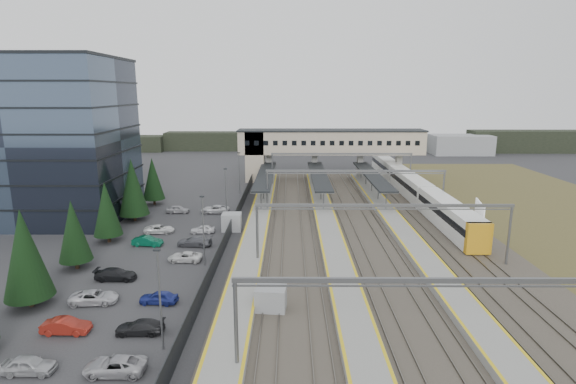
{
  "coord_description": "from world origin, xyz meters",
  "views": [
    {
      "loc": [
        1.67,
        -55.69,
        19.18
      ],
      "look_at": [
        1.32,
        12.17,
        4.0
      ],
      "focal_mm": 28.0,
      "sensor_mm": 36.0,
      "label": 1
    }
  ],
  "objects_px": {
    "office_building": "(41,139)",
    "relay_cabin_far": "(232,222)",
    "billboard": "(479,214)",
    "relay_cabin_near": "(271,300)",
    "footbridge": "(318,145)",
    "train": "(410,186)"
  },
  "relations": [
    {
      "from": "relay_cabin_far",
      "to": "billboard",
      "type": "bearing_deg",
      "value": -4.07
    },
    {
      "from": "relay_cabin_near",
      "to": "billboard",
      "type": "relative_size",
      "value": 0.52
    },
    {
      "from": "relay_cabin_far",
      "to": "train",
      "type": "bearing_deg",
      "value": 34.3
    },
    {
      "from": "relay_cabin_far",
      "to": "footbridge",
      "type": "distance_m",
      "value": 40.09
    },
    {
      "from": "office_building",
      "to": "billboard",
      "type": "xyz_separation_m",
      "value": [
        63.17,
        -9.25,
        -9.05
      ]
    },
    {
      "from": "office_building",
      "to": "footbridge",
      "type": "bearing_deg",
      "value": 34.47
    },
    {
      "from": "footbridge",
      "to": "billboard",
      "type": "xyz_separation_m",
      "value": [
        19.47,
        -39.25,
        -4.79
      ]
    },
    {
      "from": "relay_cabin_far",
      "to": "footbridge",
      "type": "height_order",
      "value": "footbridge"
    },
    {
      "from": "office_building",
      "to": "billboard",
      "type": "bearing_deg",
      "value": -8.33
    },
    {
      "from": "relay_cabin_near",
      "to": "footbridge",
      "type": "xyz_separation_m",
      "value": [
        7.77,
        60.87,
        6.8
      ]
    },
    {
      "from": "train",
      "to": "office_building",
      "type": "bearing_deg",
      "value": -166.84
    },
    {
      "from": "billboard",
      "to": "train",
      "type": "bearing_deg",
      "value": 97.77
    },
    {
      "from": "office_building",
      "to": "relay_cabin_far",
      "type": "xyz_separation_m",
      "value": [
        29.4,
        -6.85,
        -10.96
      ]
    },
    {
      "from": "train",
      "to": "footbridge",
      "type": "bearing_deg",
      "value": 135.58
    },
    {
      "from": "office_building",
      "to": "relay_cabin_far",
      "type": "distance_m",
      "value": 32.11
    },
    {
      "from": "relay_cabin_near",
      "to": "footbridge",
      "type": "relative_size",
      "value": 0.07
    },
    {
      "from": "train",
      "to": "billboard",
      "type": "relative_size",
      "value": 11.39
    },
    {
      "from": "office_building",
      "to": "billboard",
      "type": "height_order",
      "value": "office_building"
    },
    {
      "from": "office_building",
      "to": "relay_cabin_far",
      "type": "bearing_deg",
      "value": -13.11
    },
    {
      "from": "footbridge",
      "to": "billboard",
      "type": "distance_m",
      "value": 44.08
    },
    {
      "from": "relay_cabin_far",
      "to": "office_building",
      "type": "bearing_deg",
      "value": 166.89
    },
    {
      "from": "billboard",
      "to": "office_building",
      "type": "bearing_deg",
      "value": 171.67
    }
  ]
}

